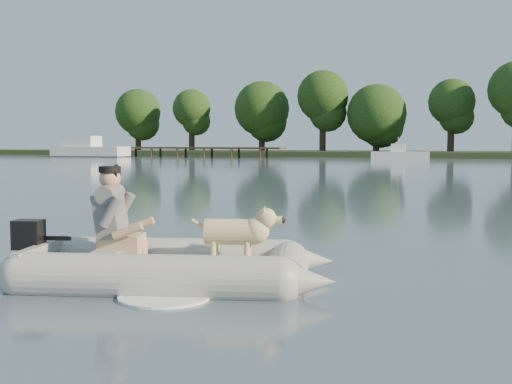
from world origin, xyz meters
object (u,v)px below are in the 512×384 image
at_px(dock, 199,152).
at_px(man, 112,212).
at_px(dog, 231,237).
at_px(motorboat, 400,149).
at_px(cabin_cruiser, 90,147).
at_px(dinghy, 172,230).

relative_size(dock, man, 17.89).
bearing_deg(man, dock, 99.52).
bearing_deg(man, dog, 0.00).
relative_size(man, dog, 1.16).
bearing_deg(dock, motorboat, -12.12).
bearing_deg(man, cabin_cruiser, 110.03).
bearing_deg(dinghy, dock, 100.14).
bearing_deg(cabin_cruiser, dinghy, -56.63).
bearing_deg(dock, dog, -62.87).
bearing_deg(man, motorboat, 79.15).
distance_m(dinghy, cabin_cruiser, 62.11).
height_order(dinghy, motorboat, motorboat).
xyz_separation_m(dinghy, cabin_cruiser, (-37.35, 49.62, 0.54)).
bearing_deg(dinghy, motorboat, 79.92).
bearing_deg(motorboat, man, -90.78).
relative_size(dog, cabin_cruiser, 0.11).
bearing_deg(dinghy, dog, 4.57).
bearing_deg(motorboat, cabin_cruiser, 170.54).
distance_m(dinghy, motorboat, 48.15).
height_order(dinghy, man, man).
xyz_separation_m(dinghy, dog, (0.57, 0.22, -0.07)).
xyz_separation_m(man, dog, (1.21, 0.35, -0.24)).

